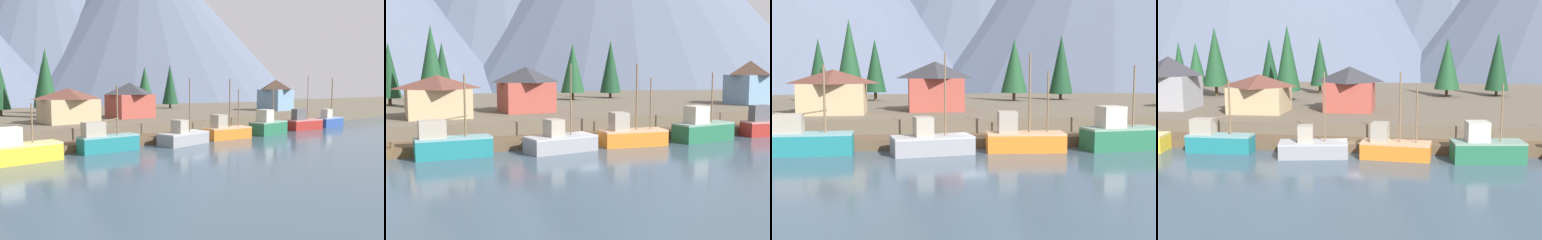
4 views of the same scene
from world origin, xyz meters
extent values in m
cube|color=#384C5B|center=(0.00, 20.00, -0.50)|extent=(400.00, 400.00, 1.00)
cube|color=brown|center=(0.00, 2.00, 0.50)|extent=(80.00, 4.00, 1.00)
cylinder|color=brown|center=(-20.00, 0.20, 0.80)|extent=(0.36, 0.36, 1.60)
cylinder|color=brown|center=(-12.00, 0.20, 0.80)|extent=(0.36, 0.36, 1.60)
cylinder|color=brown|center=(-4.00, 0.20, 0.80)|extent=(0.36, 0.36, 1.60)
cylinder|color=brown|center=(4.00, 0.20, 0.80)|extent=(0.36, 0.36, 1.60)
cylinder|color=brown|center=(12.00, 0.20, 0.80)|extent=(0.36, 0.36, 1.60)
cylinder|color=brown|center=(20.00, 0.20, 0.80)|extent=(0.36, 0.36, 1.60)
cube|color=brown|center=(0.00, 32.00, 1.25)|extent=(400.00, 56.00, 2.50)
cube|color=#196B70|center=(-14.59, -1.31, 0.88)|extent=(7.12, 2.39, 1.76)
cube|color=#679496|center=(-14.59, -1.31, 1.86)|extent=(7.12, 2.39, 0.20)
cube|color=gray|center=(-16.50, -1.33, 2.80)|extent=(2.45, 1.62, 1.68)
cylinder|color=brown|center=(-13.42, -1.30, 4.93)|extent=(0.19, 0.19, 5.94)
cylinder|color=brown|center=(-14.25, -1.31, 3.79)|extent=(2.07, 0.15, 0.43)
cube|color=gray|center=(-4.07, -2.29, 0.72)|extent=(7.52, 4.22, 1.44)
cube|color=#9F9FA2|center=(-4.07, -2.29, 1.54)|extent=(7.52, 4.22, 0.20)
cube|color=gray|center=(-4.86, -2.42, 2.49)|extent=(1.84, 2.06, 1.71)
cylinder|color=brown|center=(-2.89, -2.09, 5.26)|extent=(0.15, 0.15, 7.24)
cube|color=#CC6B1E|center=(4.50, -1.89, 0.78)|extent=(7.34, 3.49, 1.56)
cube|color=tan|center=(4.50, -1.89, 1.66)|extent=(7.34, 3.49, 0.20)
cube|color=gray|center=(2.83, -1.73, 2.72)|extent=(1.86, 2.21, 1.92)
cylinder|color=brown|center=(4.86, -1.93, 5.31)|extent=(0.19, 0.19, 7.10)
cylinder|color=brown|center=(6.54, -2.09, 4.57)|extent=(0.16, 0.16, 5.61)
cube|color=#1E5B3D|center=(13.66, -2.05, 0.96)|extent=(7.41, 3.79, 1.92)
cube|color=gray|center=(13.66, -2.05, 2.02)|extent=(7.41, 3.79, 0.20)
cube|color=#B2AD9E|center=(12.56, -2.19, 3.11)|extent=(2.43, 2.28, 1.98)
cylinder|color=brown|center=(14.91, -1.89, 5.00)|extent=(0.16, 0.16, 5.76)
cube|color=maroon|center=(24.07, -1.72, 0.82)|extent=(7.32, 3.18, 1.65)
cube|color=#AD6C6A|center=(24.07, -1.72, 1.75)|extent=(7.32, 3.18, 0.20)
cube|color=#4C4C51|center=(22.50, -1.56, 2.84)|extent=(2.50, 1.60, 1.98)
cube|color=#9E4238|center=(-2.47, 15.07, 4.48)|extent=(6.50, 6.20, 3.96)
pyramid|color=#2D2D33|center=(-2.47, 15.07, 7.49)|extent=(6.83, 6.51, 2.06)
cube|color=#6689A8|center=(34.23, 13.25, 4.85)|extent=(5.75, 6.09, 4.71)
pyramid|color=#422D23|center=(34.23, 13.25, 8.32)|extent=(6.04, 6.40, 2.24)
cube|color=tan|center=(-14.34, 12.14, 4.22)|extent=(7.19, 6.68, 3.43)
pyramid|color=brown|center=(-14.34, 12.14, 6.74)|extent=(7.55, 7.01, 1.62)
cylinder|color=#4C3823|center=(-13.63, 24.49, 3.32)|extent=(0.50, 0.50, 1.64)
cone|color=#194223|center=(-13.63, 24.49, 9.28)|extent=(4.04, 4.04, 10.28)
cylinder|color=#4C3823|center=(11.82, 33.49, 3.17)|extent=(0.50, 0.50, 1.33)
cone|color=#194223|center=(11.82, 33.49, 8.19)|extent=(4.29, 4.29, 8.72)
cylinder|color=#4C3823|center=(-10.67, 36.18, 3.22)|extent=(0.50, 0.50, 1.44)
cone|color=#14381E|center=(-10.67, 36.18, 8.24)|extent=(3.50, 3.50, 8.60)
cylinder|color=#4C3823|center=(-19.10, 33.00, 3.08)|extent=(0.50, 0.50, 1.16)
cone|color=#14381E|center=(-19.10, 33.00, 7.98)|extent=(3.58, 3.58, 8.64)
cylinder|color=#4C3823|center=(20.37, 35.37, 3.02)|extent=(0.50, 0.50, 1.04)
cone|color=#14381E|center=(20.37, 35.37, 8.47)|extent=(3.97, 3.97, 9.86)
camera|label=1|loc=(-34.70, -42.39, 7.57)|focal=35.34mm
camera|label=2|loc=(-21.28, -47.67, 8.69)|focal=45.35mm
camera|label=3|loc=(-7.01, -45.67, 7.34)|focal=46.26mm
camera|label=4|loc=(6.11, -51.45, 12.09)|focal=45.94mm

